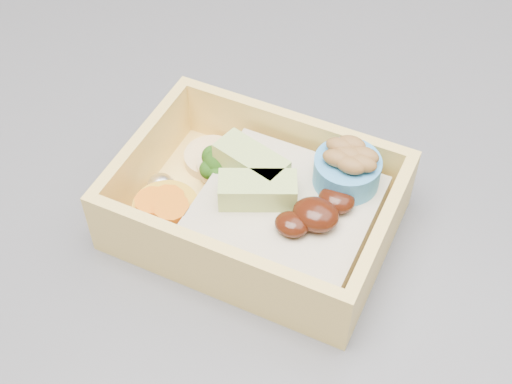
% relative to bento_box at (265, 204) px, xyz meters
% --- Properties ---
extents(bento_box, '(0.17, 0.12, 0.06)m').
position_rel_bento_box_xyz_m(bento_box, '(0.00, 0.00, 0.00)').
color(bento_box, '#F9CF67').
rests_on(bento_box, island).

